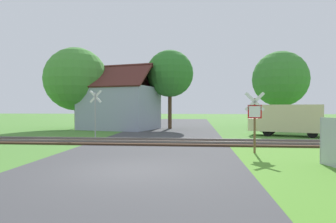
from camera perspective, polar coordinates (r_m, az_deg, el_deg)
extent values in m
plane|color=#4C8433|center=(9.95, -7.66, -11.17)|extent=(160.00, 160.00, 0.00)
cube|color=#424244|center=(11.87, -5.45, -9.18)|extent=(7.86, 80.00, 0.01)
cube|color=#422D1E|center=(17.24, -1.98, -5.87)|extent=(60.00, 2.60, 0.10)
cube|color=slate|center=(17.94, -1.68, -5.26)|extent=(60.00, 0.08, 0.12)
cube|color=slate|center=(16.53, -2.30, -5.78)|extent=(60.00, 0.08, 0.12)
cylinder|color=brown|center=(13.97, 16.18, -2.62)|extent=(0.10, 0.10, 2.46)
cube|color=red|center=(13.88, 16.18, -0.02)|extent=(0.59, 0.16, 0.60)
cube|color=white|center=(13.85, 16.18, -0.03)|extent=(0.48, 0.12, 0.49)
cube|color=white|center=(13.88, 16.19, 1.82)|extent=(0.86, 0.22, 0.88)
cube|color=white|center=(13.88, 16.19, 1.82)|extent=(0.86, 0.22, 0.88)
cylinder|color=#9E9EA5|center=(21.14, -13.69, -0.66)|extent=(0.09, 0.09, 3.04)
cube|color=white|center=(21.20, -13.64, 2.77)|extent=(0.88, 0.12, 0.88)
cube|color=white|center=(21.20, -13.64, 2.77)|extent=(0.88, 0.12, 0.88)
cube|color=#99A3B7|center=(28.39, -9.17, 0.63)|extent=(7.41, 6.45, 3.92)
cube|color=#562823|center=(27.45, -10.47, 6.76)|extent=(7.17, 4.44, 2.28)
cube|color=#562823|center=(29.62, -7.99, 6.33)|extent=(7.17, 4.44, 2.28)
cube|color=brown|center=(27.73, -6.01, 6.91)|extent=(0.61, 0.61, 1.10)
cylinder|color=#513823|center=(33.33, 20.58, -0.31)|extent=(0.43, 0.43, 2.84)
sphere|color=#3D8433|center=(33.45, 20.61, 5.83)|extent=(5.76, 5.76, 5.76)
cylinder|color=#513823|center=(28.58, 0.36, 0.31)|extent=(0.36, 0.36, 3.59)
sphere|color=#337A2D|center=(28.75, 0.36, 7.24)|extent=(4.47, 4.47, 4.47)
cylinder|color=#513823|center=(29.71, -17.08, -0.78)|extent=(0.32, 0.32, 2.48)
sphere|color=#478E38|center=(29.82, -17.11, 5.91)|extent=(5.95, 5.95, 5.95)
cube|color=beige|center=(22.93, 22.29, -1.16)|extent=(4.60, 3.29, 1.90)
cube|color=beige|center=(23.26, 16.25, -2.33)|extent=(1.30, 1.94, 0.90)
cube|color=#19232D|center=(23.17, 17.16, -0.29)|extent=(0.62, 1.52, 0.85)
cube|color=navy|center=(23.89, 22.46, -1.88)|extent=(3.53, 1.38, 0.16)
cylinder|color=black|center=(23.90, 19.00, -3.34)|extent=(0.70, 0.41, 0.68)
cylinder|color=black|center=(22.36, 18.47, -3.62)|extent=(0.70, 0.41, 0.68)
cylinder|color=black|center=(23.69, 25.87, -3.42)|extent=(0.70, 0.41, 0.68)
cylinder|color=black|center=(22.14, 25.82, -3.71)|extent=(0.70, 0.41, 0.68)
cylinder|color=#9E9EA5|center=(12.26, 27.09, -4.95)|extent=(0.06, 0.06, 1.70)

